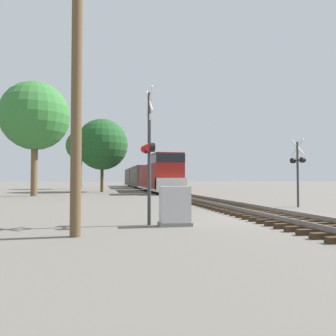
{
  "coord_description": "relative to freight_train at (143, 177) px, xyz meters",
  "views": [
    {
      "loc": [
        -6.59,
        -12.09,
        1.55
      ],
      "look_at": [
        -1.87,
        11.38,
        2.37
      ],
      "focal_mm": 35.0,
      "sensor_mm": 36.0,
      "label": 1
    }
  ],
  "objects": [
    {
      "name": "ground_plane",
      "position": [
        0.0,
        -41.59,
        -1.91
      ],
      "size": [
        400.0,
        400.0,
        0.0
      ],
      "primitive_type": "plane",
      "color": "#666059"
    },
    {
      "name": "rail_track_bed",
      "position": [
        0.0,
        -41.59,
        -1.77
      ],
      "size": [
        2.6,
        160.0,
        0.31
      ],
      "color": "#382819",
      "rests_on": "ground"
    },
    {
      "name": "freight_train",
      "position": [
        0.0,
        0.0,
        0.0
      ],
      "size": [
        2.95,
        47.22,
        4.21
      ],
      "color": "maroon",
      "rests_on": "ground"
    },
    {
      "name": "crossing_signal_near",
      "position": [
        -5.05,
        -42.67,
        0.64
      ],
      "size": [
        0.39,
        1.01,
        4.68
      ],
      "rotation": [
        0.0,
        0.0,
        -1.49
      ],
      "color": "#333333",
      "rests_on": "ground"
    },
    {
      "name": "crossing_signal_far",
      "position": [
        4.07,
        -37.33,
        0.42
      ],
      "size": [
        0.49,
        1.01,
        3.78
      ],
      "rotation": [
        0.0,
        0.0,
        1.77
      ],
      "color": "#333333",
      "rests_on": "ground"
    },
    {
      "name": "relay_cabinet",
      "position": [
        -4.21,
        -43.03,
        -1.26
      ],
      "size": [
        1.09,
        0.58,
        1.31
      ],
      "color": "slate",
      "rests_on": "ground"
    },
    {
      "name": "utility_pole",
      "position": [
        -7.3,
        -44.49,
        2.63
      ],
      "size": [
        1.8,
        0.29,
        8.82
      ],
      "color": "brown",
      "rests_on": "ground"
    },
    {
      "name": "tree_far_right",
      "position": [
        -12.75,
        -21.72,
        5.47
      ],
      "size": [
        6.31,
        6.31,
        10.57
      ],
      "color": "brown",
      "rests_on": "ground"
    },
    {
      "name": "tree_mid_background",
      "position": [
        -6.62,
        -13.17,
        3.87
      ],
      "size": [
        6.22,
        6.22,
        8.89
      ],
      "color": "#473521",
      "rests_on": "ground"
    },
    {
      "name": "tree_deep_background",
      "position": [
        -9.9,
        -0.92,
        4.85
      ],
      "size": [
        4.66,
        4.66,
        9.13
      ],
      "color": "brown",
      "rests_on": "ground"
    }
  ]
}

